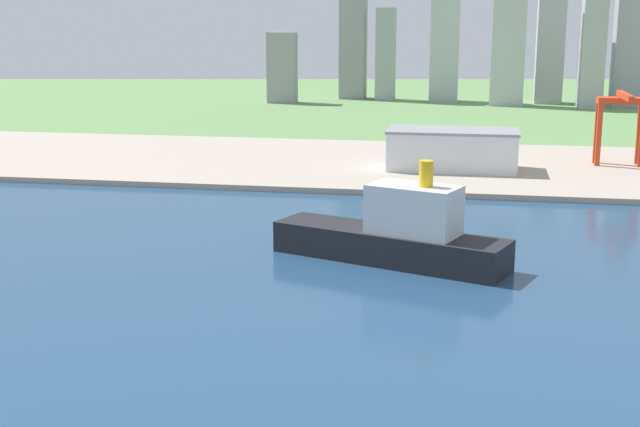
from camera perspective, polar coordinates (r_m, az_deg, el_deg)
The scene contains 7 objects.
ground_plane at distance 227.72m, azimuth 5.26°, elevation -5.05°, with size 2400.00×2400.00×0.00m, color #638D51.
water_bay at distance 171.83m, azimuth 3.34°, elevation -11.09°, with size 840.00×360.00×0.15m, color navy.
industrial_pier at distance 412.14m, azimuth 7.76°, elevation 3.13°, with size 840.00×140.00×2.50m, color #AB9E8D.
cargo_ship at distance 250.30m, azimuth 5.09°, elevation -1.37°, with size 71.33×39.61×30.62m.
port_crane_red at distance 422.37m, azimuth 19.23°, elevation 6.26°, with size 21.40×36.06×33.99m.
warehouse_main at distance 395.40m, azimuth 8.71°, elevation 4.20°, with size 58.31×28.62×18.05m.
distant_skyline at distance 736.87m, azimuth 12.51°, elevation 11.40°, with size 365.21×71.34×146.57m.
Camera 1 is at (19.02, 84.00, 69.55)m, focal length 48.59 mm.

